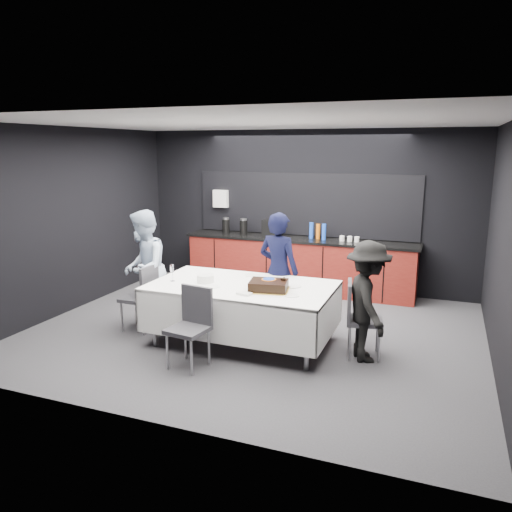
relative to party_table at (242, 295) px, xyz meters
The scene contains 18 objects.
ground 0.76m from the party_table, 90.00° to the left, with size 6.00×6.00×0.00m, color #3C3C40.
room_shell 1.28m from the party_table, 90.00° to the left, with size 6.04×5.04×2.82m.
kitchenette 2.62m from the party_table, 90.35° to the left, with size 4.10×0.64×2.05m.
party_table is the anchor object (origin of this frame).
cake_assembly 0.47m from the party_table, 17.73° to the right, with size 0.55×0.48×0.16m.
plate_stack 0.52m from the party_table, behind, with size 0.22×0.22×0.10m, color white.
loose_plate_near 0.40m from the party_table, 142.20° to the right, with size 0.18×0.18×0.01m, color white.
loose_plate_right_a 0.68m from the party_table, 12.39° to the left, with size 0.19×0.19×0.01m, color white.
loose_plate_right_b 0.79m from the party_table, 18.32° to the right, with size 0.19×0.19×0.01m, color white.
loose_plate_far 0.49m from the party_table, 94.67° to the left, with size 0.20×0.20×0.01m, color white.
fork_pile 0.48m from the party_table, 63.99° to the right, with size 0.17×0.11×0.03m, color white.
champagne_flute 0.97m from the party_table, 168.95° to the right, with size 0.06×0.06×0.22m.
chair_left 1.44m from the party_table, behind, with size 0.42×0.42×0.92m.
chair_right 1.47m from the party_table, ahead, with size 0.49×0.49×0.92m.
chair_near 0.89m from the party_table, 108.43° to the right, with size 0.48×0.48×0.92m.
person_center 0.77m from the party_table, 69.88° to the left, with size 0.60×0.39×1.64m, color black.
person_left 1.59m from the party_table, behind, with size 0.80×0.62×1.64m, color #AEC2DB.
person_right 1.58m from the party_table, ahead, with size 0.93×0.54×1.44m, color black.
Camera 1 is at (2.37, -6.06, 2.49)m, focal length 35.00 mm.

